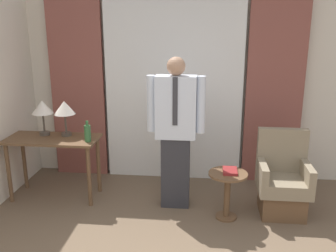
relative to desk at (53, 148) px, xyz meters
name	(u,v)px	position (x,y,z in m)	size (l,w,h in m)	color
wall_back	(174,83)	(1.43, 0.92, 0.69)	(10.00, 0.06, 2.70)	silver
curtain_sheer_center	(173,89)	(1.43, 0.79, 0.63)	(1.87, 0.06, 2.58)	white
curtain_drape_left	(78,87)	(0.08, 0.79, 0.63)	(0.75, 0.06, 2.58)	brown
curtain_drape_right	(274,91)	(2.78, 0.79, 0.63)	(0.75, 0.06, 2.58)	brown
desk	(53,148)	(0.00, 0.00, 0.00)	(1.13, 0.52, 0.79)	brown
table_lamp_left	(42,109)	(-0.14, 0.11, 0.48)	(0.26, 0.26, 0.45)	#4C4238
table_lamp_right	(65,109)	(0.14, 0.11, 0.48)	(0.26, 0.26, 0.45)	#4C4238
bottle_near_edge	(88,133)	(0.48, -0.09, 0.24)	(0.08, 0.08, 0.26)	#336638
person	(176,128)	(1.54, -0.08, 0.33)	(0.67, 0.22, 1.81)	#2D2D33
armchair	(282,184)	(2.79, -0.13, -0.29)	(0.57, 0.54, 0.98)	brown
side_table	(227,188)	(2.15, -0.32, -0.28)	(0.44, 0.44, 0.55)	brown
book	(230,171)	(2.17, -0.30, -0.09)	(0.16, 0.23, 0.03)	maroon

